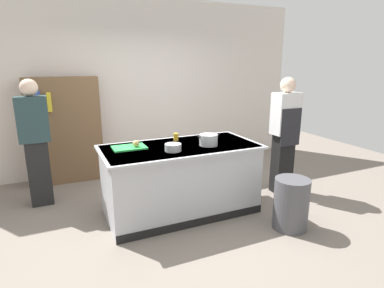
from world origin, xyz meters
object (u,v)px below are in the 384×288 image
stock_pot (209,140)px  juice_cup (176,137)px  mixing_bowl (173,147)px  trash_bin (291,204)px  bookshelf (65,131)px  person_guest (36,141)px  onion (136,144)px  person_chef (285,133)px

stock_pot → juice_cup: 0.49m
stock_pot → mixing_bowl: bearing=-172.8°
mixing_bowl → trash_bin: 1.54m
stock_pot → bookshelf: (-1.60, 1.92, -0.12)m
trash_bin → person_guest: (-2.69, 1.94, 0.60)m
onion → juice_cup: 0.61m
stock_pot → person_guest: (-2.01, 1.13, -0.06)m
onion → person_guest: size_ratio=0.05×
juice_cup → person_chef: bearing=-10.1°
person_guest → juice_cup: bearing=62.3°
onion → person_chef: (2.19, -0.12, -0.05)m
juice_cup → person_guest: 1.87m
person_chef → person_guest: same height
onion → person_guest: bearing=141.7°
person_chef → person_guest: 3.47m
onion → bookshelf: bearing=113.3°
onion → mixing_bowl: bearing=-38.5°
trash_bin → person_chef: bearing=55.8°
bookshelf → trash_bin: bearing=-50.0°
stock_pot → trash_bin: (0.69, -0.81, -0.66)m
onion → stock_pot: bearing=-14.8°
onion → juice_cup: (0.59, 0.17, -0.01)m
onion → bookshelf: bookshelf is taller
stock_pot → trash_bin: 1.25m
onion → mixing_bowl: onion is taller
mixing_bowl → person_guest: bearing=141.6°
stock_pot → person_chef: (1.31, 0.11, -0.06)m
stock_pot → person_guest: 2.30m
trash_bin → person_chef: (0.63, 0.92, 0.61)m
person_chef → bookshelf: 3.43m
onion → bookshelf: size_ratio=0.05×
mixing_bowl → person_guest: 1.92m
person_chef → onion: bearing=85.9°
onion → mixing_bowl: (0.37, -0.29, -0.02)m
mixing_bowl → stock_pot: bearing=7.2°
mixing_bowl → trash_bin: mixing_bowl is taller
onion → stock_pot: stock_pot is taller
juice_cup → mixing_bowl: bearing=-115.4°
stock_pot → mixing_bowl: 0.51m
juice_cup → bookshelf: bookshelf is taller
mixing_bowl → trash_bin: bearing=-32.1°
mixing_bowl → bookshelf: 2.26m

